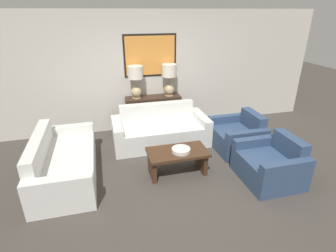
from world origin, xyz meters
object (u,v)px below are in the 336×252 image
couch_by_back_wall (160,131)px  decorative_bowl (181,150)px  table_lamp_right (169,76)px  armchair_near_back_wall (238,136)px  coffee_table (177,157)px  console_table (154,113)px  armchair_near_camera (270,165)px  table_lamp_left (136,78)px  couch_by_side (64,163)px

couch_by_back_wall → decorative_bowl: 1.27m
table_lamp_right → couch_by_back_wall: size_ratio=0.36×
decorative_bowl → armchair_near_back_wall: armchair_near_back_wall is taller
coffee_table → decorative_bowl: bearing=-41.9°
console_table → decorative_bowl: (0.07, -1.94, 0.06)m
armchair_near_back_wall → armchair_near_camera: (0.00, -1.11, 0.00)m
table_lamp_left → table_lamp_right: (0.75, 0.00, 0.00)m
table_lamp_left → couch_by_back_wall: 1.26m
table_lamp_right → coffee_table: bearing=-100.7°
couch_by_side → armchair_near_camera: (3.32, -0.92, -0.00)m
couch_by_side → coffee_table: couch_by_side is taller
table_lamp_left → decorative_bowl: bearing=-77.1°
armchair_near_back_wall → table_lamp_right: bearing=128.9°
table_lamp_left → couch_by_side: bearing=-134.1°
couch_by_side → armchair_near_back_wall: size_ratio=2.02×
armchair_near_back_wall → armchair_near_camera: size_ratio=1.00×
coffee_table → armchair_near_back_wall: armchair_near_back_wall is taller
console_table → armchair_near_camera: console_table is taller
armchair_near_back_wall → decorative_bowl: bearing=-156.9°
couch_by_back_wall → armchair_near_camera: couch_by_back_wall is taller
armchair_near_back_wall → couch_by_back_wall: bearing=155.8°
console_table → couch_by_back_wall: size_ratio=0.63×
couch_by_back_wall → couch_by_side: size_ratio=1.00×
console_table → couch_by_side: size_ratio=0.63×
table_lamp_right → decorative_bowl: bearing=-99.1°
armchair_near_back_wall → armchair_near_camera: same height
armchair_near_camera → couch_by_side: bearing=164.5°
table_lamp_right → couch_by_side: bearing=-145.7°
decorative_bowl → table_lamp_left: bearing=102.9°
table_lamp_left → armchair_near_back_wall: (1.84, -1.34, -0.99)m
couch_by_back_wall → armchair_near_back_wall: couch_by_back_wall is taller
table_lamp_right → coffee_table: table_lamp_right is taller
console_table → coffee_table: 1.90m
coffee_table → couch_by_back_wall: bearing=90.9°
couch_by_back_wall → couch_by_side: 2.04m
console_table → table_lamp_left: size_ratio=1.74×
couch_by_back_wall → armchair_near_back_wall: size_ratio=2.02×
console_table → armchair_near_camera: size_ratio=1.28×
couch_by_back_wall → armchair_near_back_wall: (1.46, -0.66, -0.00)m
table_lamp_left → console_table: bearing=-0.0°
couch_by_side → coffee_table: size_ratio=1.93×
decorative_bowl → armchair_near_camera: (1.40, -0.51, -0.20)m
coffee_table → armchair_near_camera: bearing=-21.0°
couch_by_back_wall → coffee_table: bearing=-89.1°
console_table → armchair_near_back_wall: console_table is taller
couch_by_side → armchair_near_back_wall: couch_by_side is taller
table_lamp_right → table_lamp_left: bearing=180.0°
table_lamp_left → couch_by_side: 2.35m
armchair_near_camera → console_table: bearing=120.8°
console_table → coffee_table: size_ratio=1.22×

